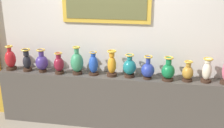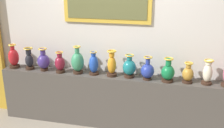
{
  "view_description": "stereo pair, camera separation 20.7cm",
  "coord_description": "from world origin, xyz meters",
  "px_view_note": "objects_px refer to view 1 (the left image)",
  "views": [
    {
      "loc": [
        0.62,
        -3.54,
        2.2
      ],
      "look_at": [
        0.0,
        0.0,
        0.99
      ],
      "focal_mm": 42.42,
      "sensor_mm": 36.0,
      "label": 1
    },
    {
      "loc": [
        0.82,
        -3.5,
        2.2
      ],
      "look_at": [
        0.0,
        0.0,
        0.99
      ],
      "focal_mm": 42.42,
      "sensor_mm": 36.0,
      "label": 2
    }
  ],
  "objects_px": {
    "vase_emerald": "(168,71)",
    "vase_ivory": "(207,71)",
    "vase_onyx": "(27,61)",
    "vase_amber": "(112,65)",
    "vase_teal": "(130,67)",
    "vase_cobalt": "(148,70)",
    "vase_ochre": "(188,72)",
    "vase_indigo": "(42,62)",
    "vase_sapphire": "(93,65)",
    "vase_burgundy": "(59,64)",
    "vase_jade": "(77,62)",
    "vase_crimson": "(10,59)"
  },
  "relations": [
    {
      "from": "vase_burgundy",
      "to": "vase_ivory",
      "type": "bearing_deg",
      "value": 0.91
    },
    {
      "from": "vase_indigo",
      "to": "vase_crimson",
      "type": "bearing_deg",
      "value": 178.31
    },
    {
      "from": "vase_burgundy",
      "to": "vase_jade",
      "type": "distance_m",
      "value": 0.27
    },
    {
      "from": "vase_onyx",
      "to": "vase_amber",
      "type": "bearing_deg",
      "value": 0.42
    },
    {
      "from": "vase_teal",
      "to": "vase_amber",
      "type": "bearing_deg",
      "value": -178.39
    },
    {
      "from": "vase_indigo",
      "to": "vase_amber",
      "type": "relative_size",
      "value": 0.92
    },
    {
      "from": "vase_burgundy",
      "to": "vase_emerald",
      "type": "xyz_separation_m",
      "value": [
        1.57,
        0.01,
        -0.01
      ]
    },
    {
      "from": "vase_indigo",
      "to": "vase_ochre",
      "type": "xyz_separation_m",
      "value": [
        2.12,
        0.01,
        -0.03
      ]
    },
    {
      "from": "vase_jade",
      "to": "vase_ochre",
      "type": "relative_size",
      "value": 1.45
    },
    {
      "from": "vase_onyx",
      "to": "vase_indigo",
      "type": "distance_m",
      "value": 0.24
    },
    {
      "from": "vase_ivory",
      "to": "vase_crimson",
      "type": "bearing_deg",
      "value": 179.91
    },
    {
      "from": "vase_jade",
      "to": "vase_teal",
      "type": "bearing_deg",
      "value": 1.06
    },
    {
      "from": "vase_emerald",
      "to": "vase_ivory",
      "type": "bearing_deg",
      "value": 2.99
    },
    {
      "from": "vase_jade",
      "to": "vase_emerald",
      "type": "bearing_deg",
      "value": -1.06
    },
    {
      "from": "vase_sapphire",
      "to": "vase_ivory",
      "type": "relative_size",
      "value": 1.02
    },
    {
      "from": "vase_indigo",
      "to": "vase_ochre",
      "type": "relative_size",
      "value": 1.22
    },
    {
      "from": "vase_burgundy",
      "to": "vase_amber",
      "type": "relative_size",
      "value": 0.84
    },
    {
      "from": "vase_jade",
      "to": "vase_amber",
      "type": "distance_m",
      "value": 0.52
    },
    {
      "from": "vase_jade",
      "to": "vase_ochre",
      "type": "xyz_separation_m",
      "value": [
        1.57,
        -0.0,
        -0.05
      ]
    },
    {
      "from": "vase_onyx",
      "to": "vase_jade",
      "type": "bearing_deg",
      "value": 0.18
    },
    {
      "from": "vase_crimson",
      "to": "vase_onyx",
      "type": "distance_m",
      "value": 0.27
    },
    {
      "from": "vase_cobalt",
      "to": "vase_burgundy",
      "type": "bearing_deg",
      "value": -179.28
    },
    {
      "from": "vase_sapphire",
      "to": "vase_ochre",
      "type": "distance_m",
      "value": 1.33
    },
    {
      "from": "vase_cobalt",
      "to": "vase_ochre",
      "type": "distance_m",
      "value": 0.54
    },
    {
      "from": "vase_sapphire",
      "to": "vase_emerald",
      "type": "height_order",
      "value": "vase_sapphire"
    },
    {
      "from": "vase_onyx",
      "to": "vase_burgundy",
      "type": "relative_size",
      "value": 1.07
    },
    {
      "from": "vase_teal",
      "to": "vase_cobalt",
      "type": "xyz_separation_m",
      "value": [
        0.26,
        -0.03,
        -0.01
      ]
    },
    {
      "from": "vase_ivory",
      "to": "vase_cobalt",
      "type": "bearing_deg",
      "value": -178.77
    },
    {
      "from": "vase_jade",
      "to": "vase_ochre",
      "type": "bearing_deg",
      "value": -0.11
    },
    {
      "from": "vase_onyx",
      "to": "vase_cobalt",
      "type": "bearing_deg",
      "value": -0.37
    },
    {
      "from": "vase_onyx",
      "to": "vase_cobalt",
      "type": "distance_m",
      "value": 1.82
    },
    {
      "from": "vase_onyx",
      "to": "vase_teal",
      "type": "bearing_deg",
      "value": 0.62
    },
    {
      "from": "vase_emerald",
      "to": "vase_burgundy",
      "type": "bearing_deg",
      "value": -179.77
    },
    {
      "from": "vase_indigo",
      "to": "vase_emerald",
      "type": "xyz_separation_m",
      "value": [
        1.85,
        -0.02,
        -0.02
      ]
    },
    {
      "from": "vase_teal",
      "to": "vase_ivory",
      "type": "distance_m",
      "value": 1.05
    },
    {
      "from": "vase_ochre",
      "to": "vase_onyx",
      "type": "bearing_deg",
      "value": 179.99
    },
    {
      "from": "vase_burgundy",
      "to": "vase_ivory",
      "type": "distance_m",
      "value": 2.09
    },
    {
      "from": "vase_jade",
      "to": "vase_cobalt",
      "type": "height_order",
      "value": "vase_jade"
    },
    {
      "from": "vase_teal",
      "to": "vase_cobalt",
      "type": "bearing_deg",
      "value": -6.25
    },
    {
      "from": "vase_burgundy",
      "to": "vase_emerald",
      "type": "height_order",
      "value": "vase_emerald"
    },
    {
      "from": "vase_burgundy",
      "to": "vase_sapphire",
      "type": "relative_size",
      "value": 0.92
    },
    {
      "from": "vase_onyx",
      "to": "vase_amber",
      "type": "distance_m",
      "value": 1.3
    },
    {
      "from": "vase_amber",
      "to": "vase_ochre",
      "type": "bearing_deg",
      "value": -0.55
    },
    {
      "from": "vase_crimson",
      "to": "vase_amber",
      "type": "relative_size",
      "value": 0.99
    },
    {
      "from": "vase_amber",
      "to": "vase_cobalt",
      "type": "xyz_separation_m",
      "value": [
        0.51,
        -0.02,
        -0.04
      ]
    },
    {
      "from": "vase_amber",
      "to": "vase_emerald",
      "type": "bearing_deg",
      "value": -2.25
    },
    {
      "from": "vase_sapphire",
      "to": "vase_emerald",
      "type": "relative_size",
      "value": 1.03
    },
    {
      "from": "vase_indigo",
      "to": "vase_sapphire",
      "type": "distance_m",
      "value": 0.79
    },
    {
      "from": "vase_crimson",
      "to": "vase_sapphire",
      "type": "distance_m",
      "value": 1.3
    },
    {
      "from": "vase_onyx",
      "to": "vase_amber",
      "type": "xyz_separation_m",
      "value": [
        1.3,
        0.01,
        0.02
      ]
    }
  ]
}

